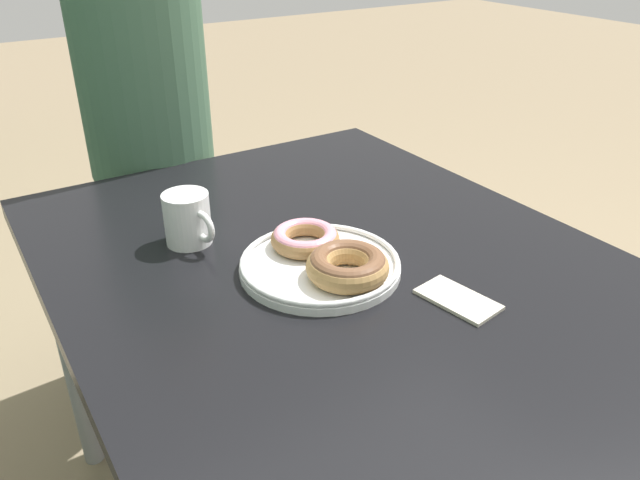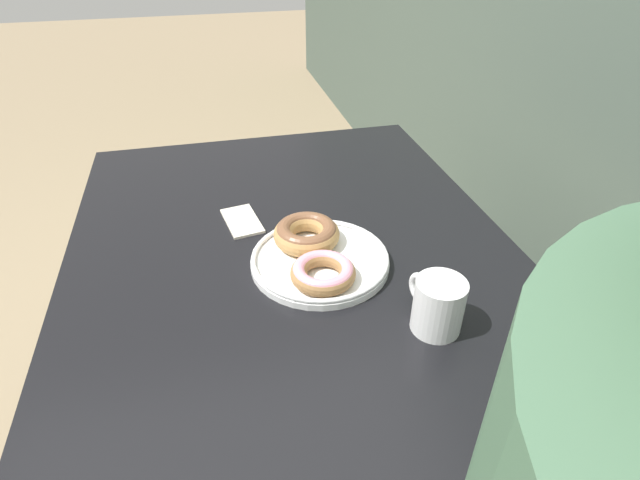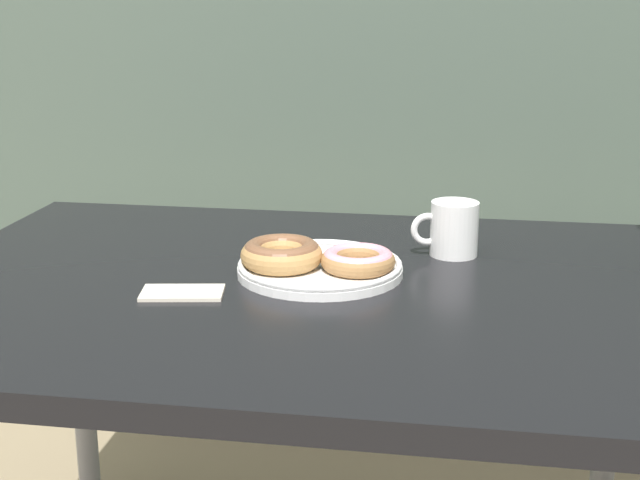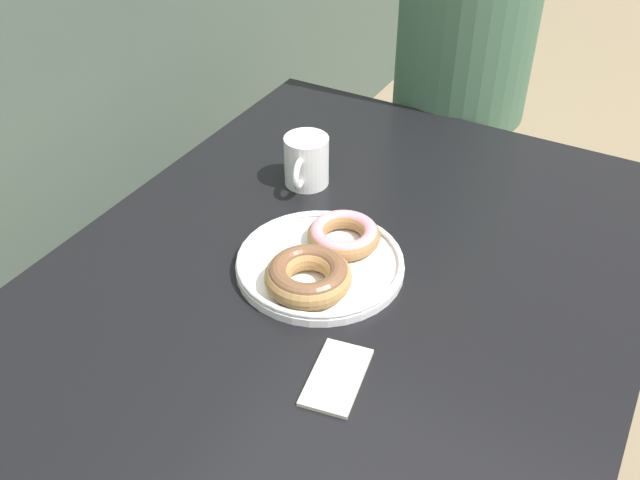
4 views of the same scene
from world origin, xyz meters
TOP-DOWN VIEW (x-y plane):
  - dining_table at (0.00, 0.23)m, footprint 1.29×0.93m
  - donut_plate at (0.02, 0.27)m, footprint 0.30×0.28m
  - coffee_mug at (0.25, 0.42)m, footprint 0.12×0.09m
  - person_figure at (0.81, 0.31)m, footprint 0.35×0.32m
  - napkin at (-0.17, 0.14)m, footprint 0.14×0.09m

SIDE VIEW (x-z plane):
  - dining_table at x=0.00m, z-range 0.31..1.05m
  - napkin at x=-0.17m, z-range 0.75..0.75m
  - person_figure at x=0.81m, z-range 0.05..1.49m
  - donut_plate at x=0.02m, z-range 0.74..0.80m
  - coffee_mug at x=0.25m, z-range 0.75..0.85m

